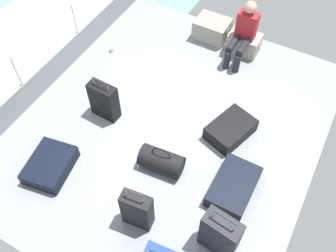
{
  "coord_description": "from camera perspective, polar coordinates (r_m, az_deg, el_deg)",
  "views": [
    {
      "loc": [
        1.65,
        -3.03,
        4.62
      ],
      "look_at": [
        0.08,
        -0.19,
        0.25
      ],
      "focal_mm": 39.88,
      "sensor_mm": 36.0,
      "label": 1
    }
  ],
  "objects": [
    {
      "name": "gunwale_port",
      "position": [
        6.56,
        -16.89,
        8.67
      ],
      "size": [
        0.06,
        5.2,
        0.45
      ],
      "primitive_type": "cube",
      "color": "gray",
      "rests_on": "ground_plane"
    },
    {
      "name": "cargo_crate_0",
      "position": [
        7.12,
        6.74,
        14.5
      ],
      "size": [
        0.64,
        0.48,
        0.37
      ],
      "color": "gray",
      "rests_on": "ground_plane"
    },
    {
      "name": "duffel_bag",
      "position": [
        5.21,
        -1.01,
        -5.34
      ],
      "size": [
        0.64,
        0.38,
        0.47
      ],
      "color": "black",
      "rests_on": "ground_plane"
    },
    {
      "name": "suitcase_6",
      "position": [
        4.6,
        7.95,
        -16.08
      ],
      "size": [
        0.48,
        0.29,
        0.85
      ],
      "color": "black",
      "rests_on": "ground_plane"
    },
    {
      "name": "passenger_seated",
      "position": [
        6.57,
        11.47,
        13.9
      ],
      "size": [
        0.34,
        0.66,
        1.05
      ],
      "color": "maroon",
      "rests_on": "ground_plane"
    },
    {
      "name": "cargo_crate_1",
      "position": [
        6.93,
        11.53,
        12.35
      ],
      "size": [
        0.59,
        0.38,
        0.35
      ],
      "color": "gray",
      "rests_on": "ground_plane"
    },
    {
      "name": "ground_plane",
      "position": [
        5.79,
        0.17,
        -0.03
      ],
      "size": [
        4.4,
        5.2,
        0.06
      ],
      "primitive_type": "cube",
      "color": "gray"
    },
    {
      "name": "suitcase_1",
      "position": [
        5.49,
        -17.57,
        -5.74
      ],
      "size": [
        0.66,
        0.79,
        0.22
      ],
      "color": "black",
      "rests_on": "ground_plane"
    },
    {
      "name": "paper_cup",
      "position": [
        6.94,
        -8.54,
        11.56
      ],
      "size": [
        0.08,
        0.08,
        0.1
      ],
      "primitive_type": "cylinder",
      "color": "white",
      "rests_on": "ground_plane"
    },
    {
      "name": "suitcase_4",
      "position": [
        5.64,
        9.53,
        -0.53
      ],
      "size": [
        0.68,
        0.82,
        0.24
      ],
      "color": "black",
      "rests_on": "ground_plane"
    },
    {
      "name": "suitcase_0",
      "position": [
        4.71,
        -4.73,
        -12.69
      ],
      "size": [
        0.4,
        0.23,
        0.8
      ],
      "color": "black",
      "rests_on": "ground_plane"
    },
    {
      "name": "sea_wake",
      "position": [
        7.83,
        -23.92,
        8.85
      ],
      "size": [
        12.0,
        12.0,
        0.01
      ],
      "color": "#6B99A8",
      "rests_on": "ground_plane"
    },
    {
      "name": "suitcase_3",
      "position": [
        5.16,
        9.99,
        -9.08
      ],
      "size": [
        0.53,
        0.81,
        0.21
      ],
      "color": "black",
      "rests_on": "ground_plane"
    },
    {
      "name": "railing_port",
      "position": [
        6.2,
        -18.11,
        12.29
      ],
      "size": [
        0.04,
        4.2,
        1.02
      ],
      "color": "silver",
      "rests_on": "ground_plane"
    },
    {
      "name": "suitcase_2",
      "position": [
        5.74,
        -9.74,
        3.83
      ],
      "size": [
        0.45,
        0.22,
        0.75
      ],
      "color": "black",
      "rests_on": "ground_plane"
    }
  ]
}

